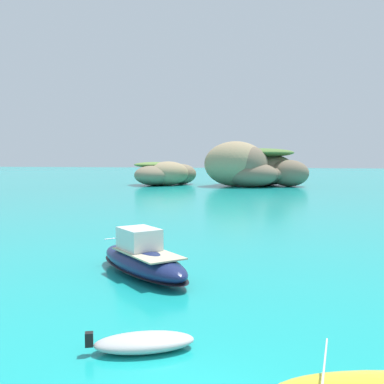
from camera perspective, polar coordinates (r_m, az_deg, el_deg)
islet_large at (r=79.49m, az=7.90°, el=3.02°), size 20.49×21.76×7.69m
islet_small at (r=81.11m, az=-3.48°, el=2.32°), size 11.81×14.29×4.23m
motorboat_navy at (r=19.48m, az=-6.30°, el=-8.48°), size 6.05×6.16×1.97m
dinghy_tender at (r=12.34m, az=-6.10°, el=-18.38°), size 2.85×1.96×0.58m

